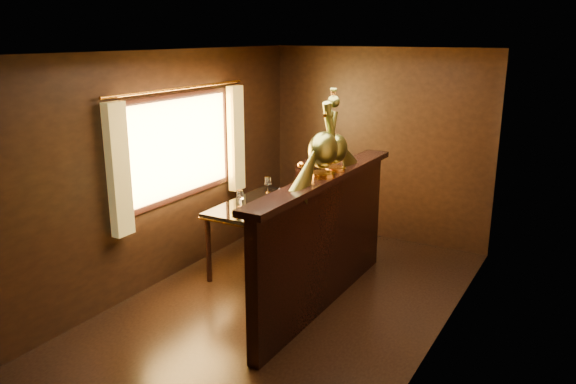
% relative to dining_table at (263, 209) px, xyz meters
% --- Properties ---
extents(ground, '(5.00, 5.00, 0.00)m').
position_rel_dining_table_xyz_m(ground, '(0.70, -0.79, -0.72)').
color(ground, black).
rests_on(ground, ground).
extents(room_shell, '(3.04, 5.04, 2.52)m').
position_rel_dining_table_xyz_m(room_shell, '(0.62, -0.77, 0.86)').
color(room_shell, black).
rests_on(room_shell, ground).
extents(partition, '(0.26, 2.70, 1.36)m').
position_rel_dining_table_xyz_m(partition, '(1.02, -0.49, -0.01)').
color(partition, black).
rests_on(partition, ground).
extents(dining_table, '(0.83, 1.36, 1.00)m').
position_rel_dining_table_xyz_m(dining_table, '(0.00, 0.00, 0.00)').
color(dining_table, black).
rests_on(dining_table, ground).
extents(chair_left, '(0.52, 0.54, 1.19)m').
position_rel_dining_table_xyz_m(chair_left, '(0.64, -0.47, -0.10)').
color(chair_left, black).
rests_on(chair_left, ground).
extents(chair_right, '(0.55, 0.58, 1.40)m').
position_rel_dining_table_xyz_m(chair_right, '(0.52, -0.06, 0.01)').
color(chair_right, black).
rests_on(chair_right, ground).
extents(peacock_left, '(0.26, 0.68, 0.81)m').
position_rel_dining_table_xyz_m(peacock_left, '(1.03, -0.56, 1.04)').
color(peacock_left, '#174627').
rests_on(peacock_left, partition).
extents(peacock_right, '(0.22, 0.58, 0.69)m').
position_rel_dining_table_xyz_m(peacock_right, '(1.03, -0.28, 0.98)').
color(peacock_right, '#174627').
rests_on(peacock_right, partition).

